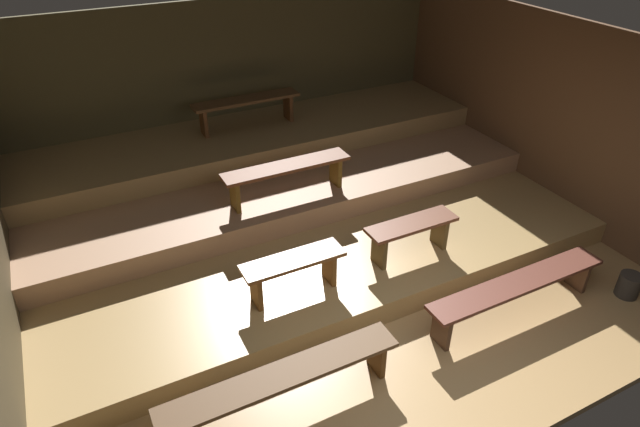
# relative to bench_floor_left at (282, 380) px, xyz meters

# --- Properties ---
(ground) EXTENTS (7.12, 6.08, 0.08)m
(ground) POSITION_rel_bench_floor_left_xyz_m (1.27, 1.88, -0.38)
(ground) COLOR #AA8452
(wall_back) EXTENTS (7.12, 0.06, 2.42)m
(wall_back) POSITION_rel_bench_floor_left_xyz_m (1.27, 4.55, 0.87)
(wall_back) COLOR brown
(wall_back) RESTS_ON ground
(wall_right) EXTENTS (0.06, 6.08, 2.42)m
(wall_right) POSITION_rel_bench_floor_left_xyz_m (4.46, 1.88, 0.87)
(wall_right) COLOR brown
(wall_right) RESTS_ON ground
(platform_lower) EXTENTS (6.32, 4.07, 0.27)m
(platform_lower) POSITION_rel_bench_floor_left_xyz_m (1.27, 2.49, -0.20)
(platform_lower) COLOR tan
(platform_lower) RESTS_ON ground
(platform_middle) EXTENTS (6.32, 2.57, 0.27)m
(platform_middle) POSITION_rel_bench_floor_left_xyz_m (1.27, 3.24, 0.06)
(platform_middle) COLOR tan
(platform_middle) RESTS_ON platform_lower
(platform_upper) EXTENTS (6.32, 1.42, 0.27)m
(platform_upper) POSITION_rel_bench_floor_left_xyz_m (1.27, 3.81, 0.33)
(platform_upper) COLOR #9D7E4F
(platform_upper) RESTS_ON platform_middle
(bench_floor_left) EXTENTS (2.06, 0.30, 0.41)m
(bench_floor_left) POSITION_rel_bench_floor_left_xyz_m (0.00, 0.00, 0.00)
(bench_floor_left) COLOR brown
(bench_floor_left) RESTS_ON ground
(bench_floor_right) EXTENTS (2.06, 0.30, 0.41)m
(bench_floor_right) POSITION_rel_bench_floor_left_xyz_m (2.55, 0.00, 0.00)
(bench_floor_right) COLOR brown
(bench_floor_right) RESTS_ON ground
(bench_lower_left) EXTENTS (1.03, 0.30, 0.41)m
(bench_lower_left) POSITION_rel_bench_floor_left_xyz_m (0.58, 1.03, 0.24)
(bench_lower_left) COLOR brown
(bench_lower_left) RESTS_ON platform_lower
(bench_lower_right) EXTENTS (1.03, 0.30, 0.41)m
(bench_lower_right) POSITION_rel_bench_floor_left_xyz_m (1.97, 1.03, 0.24)
(bench_lower_right) COLOR brown
(bench_lower_right) RESTS_ON platform_lower
(bench_middle_center) EXTENTS (1.54, 0.30, 0.41)m
(bench_middle_center) POSITION_rel_bench_floor_left_xyz_m (1.12, 2.37, 0.52)
(bench_middle_center) COLOR brown
(bench_middle_center) RESTS_ON platform_middle
(bench_upper_center) EXTENTS (1.48, 0.30, 0.41)m
(bench_upper_center) POSITION_rel_bench_floor_left_xyz_m (1.22, 3.94, 0.79)
(bench_upper_center) COLOR brown
(bench_upper_center) RESTS_ON platform_upper
(pail_floor) EXTENTS (0.23, 0.23, 0.26)m
(pail_floor) POSITION_rel_bench_floor_left_xyz_m (3.84, -0.34, -0.21)
(pail_floor) COLOR #332D28
(pail_floor) RESTS_ON ground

